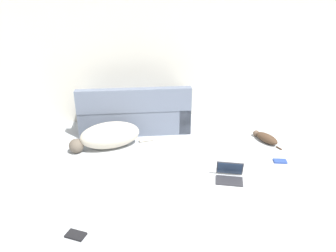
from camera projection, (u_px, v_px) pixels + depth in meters
The scene contains 8 objects.
ground_plane at pixel (222, 250), 3.30m from camera, with size 20.00×20.00×0.00m, color #ADB2B7.
wall_back at pixel (168, 53), 5.99m from camera, with size 7.14×0.06×2.49m.
couch at pixel (135, 114), 5.83m from camera, with size 1.95×0.87×0.85m.
dog at pixel (108, 136), 5.21m from camera, with size 1.37×0.62×0.42m.
cat at pixel (266, 138), 5.46m from camera, with size 0.34×0.62×0.14m.
laptop_open at pixel (230, 173), 4.46m from camera, with size 0.43×0.39×0.23m.
book_black at pixel (76, 235), 3.48m from camera, with size 0.24×0.21×0.02m.
book_blue at pixel (280, 161), 4.87m from camera, with size 0.21×0.16×0.02m.
Camera 1 is at (-0.92, -2.37, 2.51)m, focal length 35.00 mm.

